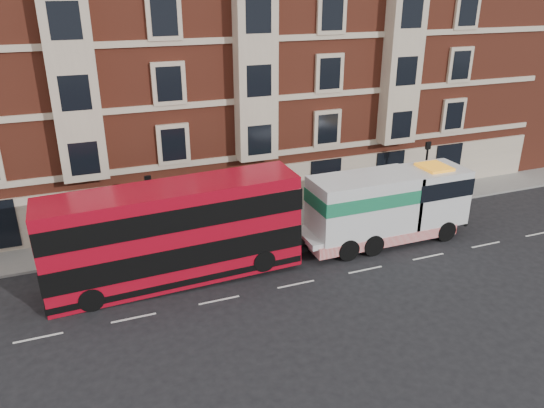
{
  "coord_description": "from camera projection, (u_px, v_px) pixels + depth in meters",
  "views": [
    {
      "loc": [
        -9.46,
        -20.99,
        14.0
      ],
      "look_at": [
        0.27,
        4.0,
        2.78
      ],
      "focal_mm": 35.0,
      "sensor_mm": 36.0,
      "label": 1
    }
  ],
  "objects": [
    {
      "name": "ground",
      "position": [
        296.0,
        284.0,
        26.61
      ],
      "size": [
        120.0,
        120.0,
        0.0
      ],
      "primitive_type": "plane",
      "color": "black",
      "rests_on": "ground"
    },
    {
      "name": "sidewalk",
      "position": [
        248.0,
        224.0,
        33.03
      ],
      "size": [
        90.0,
        3.0,
        0.15
      ],
      "primitive_type": "cube",
      "color": "slate",
      "rests_on": "ground"
    },
    {
      "name": "victorian_terrace",
      "position": [
        216.0,
        46.0,
        35.79
      ],
      "size": [
        45.0,
        12.0,
        20.4
      ],
      "color": "maroon",
      "rests_on": "ground"
    },
    {
      "name": "lamp_post_west",
      "position": [
        150.0,
        207.0,
        28.9
      ],
      "size": [
        0.35,
        0.15,
        4.35
      ],
      "color": "black",
      "rests_on": "sidewalk"
    },
    {
      "name": "lamp_post_east",
      "position": [
        425.0,
        169.0,
        34.92
      ],
      "size": [
        0.35,
        0.15,
        4.35
      ],
      "color": "black",
      "rests_on": "sidewalk"
    },
    {
      "name": "double_decker_bus",
      "position": [
        174.0,
        232.0,
        26.0
      ],
      "size": [
        12.5,
        2.87,
        5.06
      ],
      "color": "#A7091B",
      "rests_on": "ground"
    },
    {
      "name": "tow_truck",
      "position": [
        384.0,
        206.0,
        30.22
      ],
      "size": [
        10.02,
        2.96,
        4.17
      ],
      "color": "silver",
      "rests_on": "ground"
    }
  ]
}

